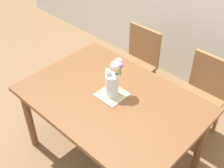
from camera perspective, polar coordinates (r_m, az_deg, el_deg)
ground_plane at (r=3.02m, az=-0.07°, el=-13.64°), size 12.00×12.00×0.00m
dining_table at (r=2.52m, az=-0.09°, el=-4.20°), size 1.53×1.06×0.77m
chair_left at (r=3.35m, az=5.02°, el=4.61°), size 0.42×0.42×0.90m
chair_right at (r=3.02m, az=17.39°, el=-1.78°), size 0.42×0.42×0.90m
placemat at (r=2.48m, az=0.00°, el=-2.09°), size 0.24×0.24×0.01m
flower_vase at (r=2.38m, az=0.31°, el=1.16°), size 0.16×0.18×0.33m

